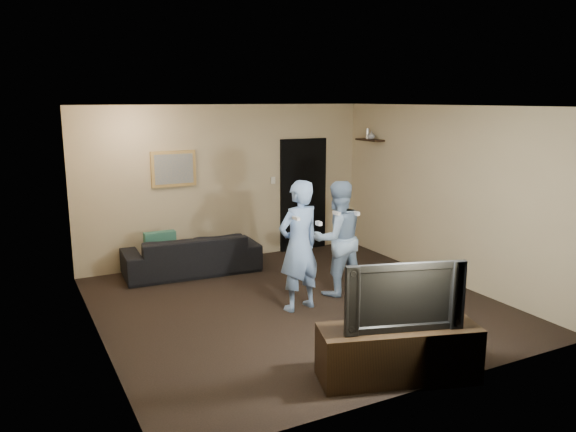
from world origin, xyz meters
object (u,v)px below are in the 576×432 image
sofa (192,254)px  tv_console (398,354)px  television (401,294)px  wii_player_right (337,238)px  wii_player_left (299,246)px

sofa → tv_console: (0.75, -4.21, -0.05)m
sofa → television: bearing=103.6°
wii_player_right → television: bearing=-108.0°
sofa → wii_player_right: bearing=132.7°
sofa → wii_player_left: (0.76, -2.13, 0.54)m
television → wii_player_right: bearing=89.3°
tv_console → television: television is taller
tv_console → wii_player_right: size_ratio=0.98×
sofa → wii_player_right: (1.51, -1.85, 0.50)m
sofa → television: (0.75, -4.21, 0.56)m
tv_console → wii_player_right: bearing=89.3°
television → wii_player_right: wii_player_right is taller
tv_console → television: bearing=0.0°
sofa → wii_player_left: 2.33m
tv_console → wii_player_left: size_ratio=0.92×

